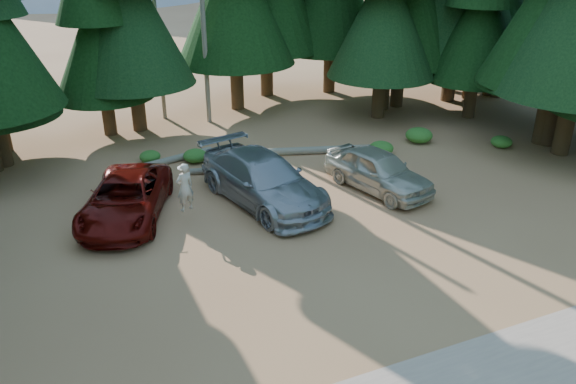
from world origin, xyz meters
The scene contains 18 objects.
ground centered at (0.00, 0.00, 0.00)m, with size 160.00×160.00×0.00m, color #A16A44.
forest_belt_north centered at (0.00, 15.00, 0.00)m, with size 36.00×7.00×22.00m, color black, non-canonical shape.
snag_front centered at (0.80, 14.50, 6.00)m, with size 0.24×0.24×12.00m, color gray.
snag_back centered at (-1.20, 16.00, 5.00)m, with size 0.20×0.20×10.00m, color gray.
red_pickup centered at (-4.78, 5.05, 0.74)m, with size 2.45×5.30×1.47m, color #5E0C08.
silver_minivan_center centered at (-0.02, 4.39, 0.88)m, with size 2.46×6.05×1.76m, color #A2A4A9.
silver_minivan_right centered at (4.37, 3.72, 0.78)m, with size 1.85×4.60×1.57m, color beige.
frisbee_player centered at (-2.94, 4.01, 1.27)m, with size 0.70×0.56×1.69m.
log_left centered at (-2.39, 9.48, 0.15)m, with size 0.29×0.29×4.10m, color gray.
log_mid centered at (-0.42, 7.61, 0.12)m, with size 0.25×0.25×3.00m, color gray.
log_right centered at (3.93, 8.06, 0.16)m, with size 0.33×0.33×5.12m, color gray.
shrub_far_left centered at (-3.58, 7.62, 0.28)m, with size 1.00×1.00×0.55m, color #28631D.
shrub_left centered at (-3.09, 10.00, 0.24)m, with size 0.88×0.88×0.49m, color #28631D.
shrub_center_left centered at (1.20, 6.97, 0.33)m, with size 1.21×1.21×0.67m, color #28631D.
shrub_center_right centered at (-1.31, 9.23, 0.28)m, with size 1.01×1.01×0.56m, color #28631D.
shrub_right centered at (6.50, 6.87, 0.29)m, with size 1.07×1.07×0.59m, color #28631D.
shrub_far_right centered at (8.97, 7.56, 0.34)m, with size 1.25×1.25×0.69m, color #28631D.
shrub_edge_east centered at (12.04, 5.50, 0.26)m, with size 0.96×0.96×0.53m, color #28631D.
Camera 1 is at (-6.44, -12.95, 8.94)m, focal length 35.00 mm.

